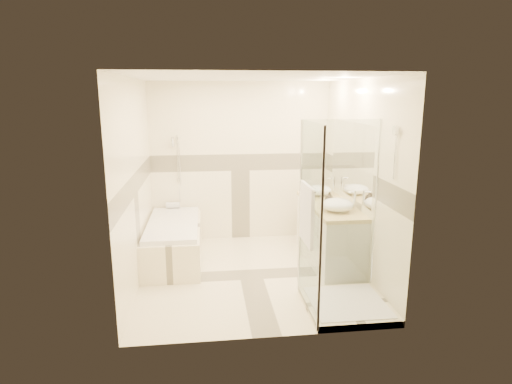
{
  "coord_description": "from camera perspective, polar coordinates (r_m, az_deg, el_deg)",
  "views": [
    {
      "loc": [
        -0.56,
        -5.19,
        2.3
      ],
      "look_at": [
        0.1,
        0.25,
        1.05
      ],
      "focal_mm": 30.0,
      "sensor_mm": 36.0,
      "label": 1
    }
  ],
  "objects": [
    {
      "name": "vessel_sink_far",
      "position": [
        5.54,
        10.8,
        -1.68
      ],
      "size": [
        0.41,
        0.41,
        0.16
      ],
      "primitive_type": "ellipsoid",
      "color": "white",
      "rests_on": "vanity"
    },
    {
      "name": "amenity_bottle_a",
      "position": [
        5.81,
        9.95,
        -1.05
      ],
      "size": [
        0.07,
        0.07,
        0.15
      ],
      "primitive_type": "imported",
      "rotation": [
        0.0,
        0.0,
        -0.05
      ],
      "color": "black",
      "rests_on": "vanity"
    },
    {
      "name": "rolled_towel",
      "position": [
        6.83,
        -11.02,
        -1.74
      ],
      "size": [
        0.21,
        0.1,
        0.1
      ],
      "primitive_type": "cylinder",
      "rotation": [
        0.0,
        1.57,
        0.0
      ],
      "color": "silver",
      "rests_on": "bathtub"
    },
    {
      "name": "amenity_bottle_b",
      "position": [
        5.87,
        9.76,
        -0.8
      ],
      "size": [
        0.15,
        0.15,
        0.17
      ],
      "primitive_type": "imported",
      "rotation": [
        0.0,
        0.0,
        -0.21
      ],
      "color": "black",
      "rests_on": "vanity"
    },
    {
      "name": "faucet_near",
      "position": [
        6.42,
        10.29,
        0.98
      ],
      "size": [
        0.11,
        0.03,
        0.26
      ],
      "color": "silver",
      "rests_on": "vanity"
    },
    {
      "name": "bathtub",
      "position": [
        6.19,
        -10.91,
        -6.17
      ],
      "size": [
        0.75,
        1.7,
        0.56
      ],
      "color": "#F2E7C2",
      "rests_on": "ground"
    },
    {
      "name": "room",
      "position": [
        5.34,
        -0.17,
        1.6
      ],
      "size": [
        2.82,
        3.02,
        2.52
      ],
      "color": "beige",
      "rests_on": "ground"
    },
    {
      "name": "folded_towels",
      "position": [
        6.55,
        7.99,
        0.3
      ],
      "size": [
        0.16,
        0.26,
        0.08
      ],
      "primitive_type": "cube",
      "rotation": [
        0.0,
        0.0,
        0.03
      ],
      "color": "silver",
      "rests_on": "vanity"
    },
    {
      "name": "vanity",
      "position": [
        6.04,
        9.68,
        -5.41
      ],
      "size": [
        0.58,
        1.62,
        0.85
      ],
      "color": "white",
      "rests_on": "ground"
    },
    {
      "name": "shower_enclosure",
      "position": [
        4.79,
        10.64,
        -9.39
      ],
      "size": [
        0.96,
        0.93,
        2.04
      ],
      "color": "#F2E7C2",
      "rests_on": "ground"
    },
    {
      "name": "faucet_far",
      "position": [
        5.59,
        12.94,
        -0.94
      ],
      "size": [
        0.11,
        0.03,
        0.26
      ],
      "color": "silver",
      "rests_on": "vanity"
    },
    {
      "name": "vessel_sink_near",
      "position": [
        6.37,
        8.4,
        0.24
      ],
      "size": [
        0.37,
        0.37,
        0.15
      ],
      "primitive_type": "ellipsoid",
      "color": "white",
      "rests_on": "vanity"
    }
  ]
}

